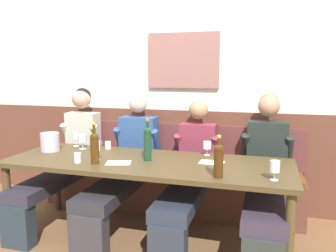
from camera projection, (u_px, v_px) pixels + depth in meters
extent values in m
cube|color=brown|center=(144.00, 245.00, 3.04)|extent=(6.80, 6.80, 0.02)
cube|color=silver|center=(176.00, 82.00, 3.85)|extent=(6.80, 0.08, 2.80)
cube|color=#8A5A54|center=(183.00, 60.00, 3.73)|extent=(0.79, 0.04, 0.60)
cube|color=brown|center=(174.00, 157.00, 3.93)|extent=(6.80, 0.03, 1.09)
cube|color=brown|center=(169.00, 190.00, 3.77)|extent=(2.83, 0.42, 0.44)
cube|color=brown|center=(169.00, 169.00, 3.73)|extent=(2.77, 0.39, 0.05)
cube|color=brown|center=(174.00, 143.00, 3.87)|extent=(2.83, 0.04, 0.45)
cube|color=#493920|center=(147.00, 163.00, 3.02)|extent=(2.53, 0.88, 0.04)
cylinder|color=#4E3724|center=(8.00, 203.00, 3.06)|extent=(0.07, 0.07, 0.70)
cylinder|color=#4F3E1E|center=(289.00, 240.00, 2.40)|extent=(0.07, 0.07, 0.70)
cylinder|color=#503727|center=(57.00, 179.00, 3.76)|extent=(0.07, 0.07, 0.70)
cylinder|color=#443F22|center=(284.00, 202.00, 3.10)|extent=(0.07, 0.07, 0.70)
cube|color=#233039|center=(18.00, 226.00, 2.97)|extent=(0.27, 0.14, 0.38)
cube|color=#2C2A36|center=(53.00, 180.00, 3.44)|extent=(0.30, 1.16, 0.11)
cube|color=#B9B7A7|center=(83.00, 137.00, 3.97)|extent=(0.36, 0.20, 0.56)
sphere|color=tan|center=(81.00, 99.00, 3.89)|extent=(0.21, 0.21, 0.21)
sphere|color=black|center=(82.00, 97.00, 3.91)|extent=(0.20, 0.20, 0.20)
cylinder|color=#B9B7A7|center=(67.00, 134.00, 3.98)|extent=(0.08, 0.20, 0.27)
cylinder|color=#B9B7A7|center=(97.00, 135.00, 3.87)|extent=(0.08, 0.20, 0.27)
cube|color=#343137|center=(89.00, 236.00, 2.78)|extent=(0.30, 0.14, 0.38)
cube|color=#2A282E|center=(116.00, 187.00, 3.24)|extent=(0.34, 1.15, 0.11)
cube|color=navy|center=(139.00, 141.00, 3.78)|extent=(0.40, 0.21, 0.54)
sphere|color=beige|center=(138.00, 103.00, 3.70)|extent=(0.20, 0.20, 0.20)
sphere|color=silver|center=(139.00, 101.00, 3.72)|extent=(0.18, 0.18, 0.18)
cylinder|color=navy|center=(120.00, 138.00, 3.79)|extent=(0.08, 0.20, 0.27)
cylinder|color=navy|center=(156.00, 140.00, 3.68)|extent=(0.08, 0.20, 0.27)
cube|color=#292F3B|center=(168.00, 248.00, 2.60)|extent=(0.28, 0.14, 0.38)
cube|color=#272E3D|center=(184.00, 194.00, 3.06)|extent=(0.31, 1.16, 0.11)
cube|color=maroon|center=(198.00, 147.00, 3.60)|extent=(0.37, 0.21, 0.49)
sphere|color=tan|center=(199.00, 110.00, 3.53)|extent=(0.20, 0.20, 0.20)
sphere|color=beige|center=(199.00, 107.00, 3.54)|extent=(0.19, 0.19, 0.19)
cylinder|color=maroon|center=(179.00, 145.00, 3.61)|extent=(0.08, 0.20, 0.27)
cylinder|color=maroon|center=(217.00, 147.00, 3.50)|extent=(0.08, 0.20, 0.27)
cube|color=#372C3C|center=(265.00, 202.00, 2.87)|extent=(0.33, 1.16, 0.11)
cube|color=black|center=(267.00, 148.00, 3.40)|extent=(0.39, 0.19, 0.54)
sphere|color=tan|center=(269.00, 106.00, 3.32)|extent=(0.21, 0.21, 0.21)
sphere|color=#A4704E|center=(269.00, 103.00, 3.34)|extent=(0.19, 0.19, 0.19)
cylinder|color=black|center=(246.00, 145.00, 3.42)|extent=(0.08, 0.20, 0.27)
cylinder|color=black|center=(289.00, 148.00, 3.30)|extent=(0.08, 0.20, 0.27)
cylinder|color=#B4B3C1|center=(50.00, 142.00, 3.38)|extent=(0.18, 0.18, 0.18)
cylinder|color=#1A3D24|center=(148.00, 147.00, 3.01)|extent=(0.07, 0.07, 0.25)
sphere|color=#1A3D24|center=(147.00, 131.00, 2.99)|extent=(0.07, 0.07, 0.07)
cylinder|color=#1A3D24|center=(147.00, 126.00, 2.98)|extent=(0.03, 0.03, 0.08)
cylinder|color=orange|center=(147.00, 120.00, 2.97)|extent=(0.03, 0.03, 0.02)
cylinder|color=#47290A|center=(95.00, 151.00, 2.91)|extent=(0.07, 0.07, 0.22)
sphere|color=#47290A|center=(94.00, 137.00, 2.89)|extent=(0.07, 0.07, 0.07)
cylinder|color=#47290A|center=(94.00, 130.00, 2.88)|extent=(0.03, 0.03, 0.10)
cylinder|color=gold|center=(94.00, 123.00, 2.87)|extent=(0.03, 0.03, 0.02)
cylinder|color=#44260C|center=(218.00, 164.00, 2.52)|extent=(0.07, 0.07, 0.21)
sphere|color=#44260C|center=(219.00, 149.00, 2.51)|extent=(0.07, 0.07, 0.07)
cylinder|color=#44260C|center=(219.00, 143.00, 2.50)|extent=(0.03, 0.03, 0.07)
cylinder|color=gold|center=(219.00, 136.00, 2.49)|extent=(0.03, 0.03, 0.02)
cylinder|color=silver|center=(83.00, 149.00, 3.48)|extent=(0.07, 0.07, 0.00)
cylinder|color=silver|center=(83.00, 145.00, 3.47)|extent=(0.01, 0.01, 0.07)
cylinder|color=silver|center=(82.00, 138.00, 3.46)|extent=(0.08, 0.08, 0.08)
cylinder|color=silver|center=(274.00, 180.00, 2.47)|extent=(0.06, 0.06, 0.00)
cylinder|color=silver|center=(274.00, 176.00, 2.47)|extent=(0.01, 0.01, 0.06)
cylinder|color=silver|center=(275.00, 166.00, 2.46)|extent=(0.07, 0.07, 0.08)
cylinder|color=beige|center=(275.00, 170.00, 2.46)|extent=(0.06, 0.06, 0.03)
cylinder|color=silver|center=(97.00, 160.00, 3.05)|extent=(0.06, 0.06, 0.00)
cylinder|color=silver|center=(97.00, 155.00, 3.04)|extent=(0.01, 0.01, 0.08)
cylinder|color=silver|center=(96.00, 146.00, 3.03)|extent=(0.07, 0.07, 0.08)
cylinder|color=silver|center=(207.00, 155.00, 3.22)|extent=(0.06, 0.06, 0.00)
cylinder|color=silver|center=(207.00, 152.00, 3.21)|extent=(0.01, 0.01, 0.06)
cylinder|color=silver|center=(207.00, 145.00, 3.20)|extent=(0.08, 0.08, 0.07)
cylinder|color=silver|center=(76.00, 146.00, 3.60)|extent=(0.06, 0.06, 0.00)
cylinder|color=silver|center=(76.00, 142.00, 3.60)|extent=(0.01, 0.01, 0.07)
cylinder|color=silver|center=(76.00, 136.00, 3.58)|extent=(0.06, 0.06, 0.08)
cylinder|color=#EAD781|center=(76.00, 138.00, 3.59)|extent=(0.05, 0.05, 0.02)
cylinder|color=silver|center=(108.00, 145.00, 3.47)|extent=(0.06, 0.06, 0.08)
cylinder|color=silver|center=(78.00, 158.00, 2.94)|extent=(0.06, 0.06, 0.09)
cube|color=white|center=(119.00, 163.00, 2.94)|extent=(0.24, 0.20, 0.00)
cube|color=white|center=(212.00, 162.00, 2.95)|extent=(0.22, 0.16, 0.00)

